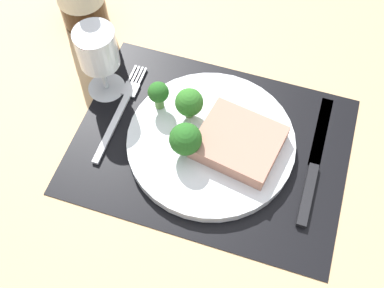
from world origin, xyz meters
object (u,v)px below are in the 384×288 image
object	(u,v)px
plate	(211,142)
knife	(313,169)
wine_glass	(98,52)
fork	(120,111)
steak	(240,140)

from	to	relation	value
plate	knife	world-z (taller)	plate
wine_glass	knife	bearing A→B (deg)	-7.67
plate	knife	xyz separation A→B (cm)	(15.63, 0.53, -0.50)
plate	fork	size ratio (longest dim) A/B	1.32
plate	wine_glass	size ratio (longest dim) A/B	1.97
fork	wine_glass	xyz separation A→B (cm)	(-4.01, 3.83, 8.19)
fork	wine_glass	world-z (taller)	wine_glass
fork	knife	xyz separation A→B (cm)	(31.06, -0.89, 0.05)
wine_glass	steak	bearing A→B (deg)	-11.53
plate	steak	distance (cm)	4.69
steak	fork	bearing A→B (deg)	177.12
plate	wine_glass	world-z (taller)	wine_glass
plate	steak	world-z (taller)	steak
steak	knife	bearing A→B (deg)	0.48
fork	plate	bearing A→B (deg)	-4.72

